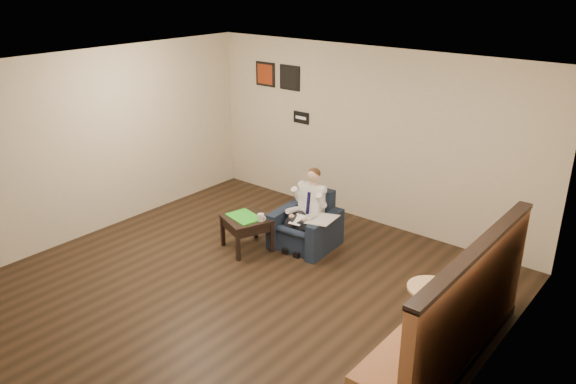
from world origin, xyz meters
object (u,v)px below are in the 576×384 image
Objects in this scene: coffee_mug at (261,217)px; smartphone at (259,216)px; cafe_table at (429,313)px; green_folder at (244,217)px; armchair at (305,221)px; banquette at (446,302)px; seated_man at (301,214)px; side_table at (247,233)px.

coffee_mug reaches higher than smartphone.
green_folder is at bearing 174.14° from cafe_table.
armchair is 2.96m from banquette.
green_folder is (-0.65, -0.61, 0.10)m from armchair.
smartphone is (-0.50, -0.46, 0.10)m from armchair.
seated_man is 2.24× the size of green_folder.
cafe_table is (2.94, -0.47, -0.17)m from smartphone.
side_table is at bearing -97.35° from smartphone.
coffee_mug is at bearing -128.99° from armchair.
seated_man is 10.63× the size of coffee_mug.
banquette is (2.70, -1.05, 0.14)m from seated_man.
side_table is at bearing -139.95° from armchair.
green_folder is at bearing -141.31° from armchair.
smartphone reaches higher than side_table.
smartphone is at bearing -149.53° from seated_man.
coffee_mug is at bearing 172.38° from cafe_table.
green_folder is at bearing 170.78° from banquette.
green_folder is 0.28m from coffee_mug.
cafe_table is at bearing 139.57° from banquette.
armchair is 0.69m from smartphone.
banquette is at bearing -27.78° from armchair.
cafe_table is (3.09, -0.32, -0.18)m from green_folder.
side_table is (-0.62, -0.50, -0.31)m from seated_man.
coffee_mug is 0.16× the size of cafe_table.
armchair is 0.69m from coffee_mug.
seated_man is 1.70× the size of cafe_table.
smartphone is (0.16, 0.15, -0.00)m from green_folder.
banquette is (2.70, -1.16, 0.29)m from armchair.
armchair is 0.75× the size of seated_man.
seated_man reaches higher than green_folder.
banquette is 4.16× the size of cafe_table.
smartphone is (0.12, 0.14, 0.25)m from side_table.
coffee_mug is (-0.38, -0.56, 0.14)m from armchair.
banquette reaches higher than side_table.
armchair reaches higher than smartphone.
green_folder is (-0.66, -0.51, -0.05)m from seated_man.
seated_man is 1.84× the size of side_table.
seated_man is at bearing 66.39° from smartphone.
green_folder is 0.22m from smartphone.
seated_man is at bearing 49.10° from coffee_mug.
coffee_mug is 0.68× the size of smartphone.
coffee_mug is at bearing 12.34° from green_folder.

